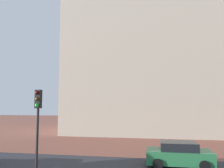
# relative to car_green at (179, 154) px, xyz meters

# --- Properties ---
(ground_plane) EXTENTS (120.00, 120.00, 0.00)m
(ground_plane) POSITION_rel_car_green_xyz_m (-4.69, -1.07, -0.75)
(ground_plane) COLOR brown
(street_asphalt_strip) EXTENTS (120.00, 6.09, 0.00)m
(street_asphalt_strip) POSITION_rel_car_green_xyz_m (-4.69, -1.34, -0.74)
(street_asphalt_strip) COLOR #2D2D33
(street_asphalt_strip) RESTS_ON ground_plane
(landmark_building) EXTENTS (24.02, 12.39, 39.08)m
(landmark_building) POSITION_rel_car_green_xyz_m (-1.23, 17.30, 10.61)
(landmark_building) COLOR #B2A893
(landmark_building) RESTS_ON ground_plane
(car_green) EXTENTS (4.19, 2.11, 1.56)m
(car_green) POSITION_rel_car_green_xyz_m (0.00, 0.00, 0.00)
(car_green) COLOR #287042
(car_green) RESTS_ON ground_plane
(traffic_light_pole) EXTENTS (0.28, 0.34, 4.74)m
(traffic_light_pole) POSITION_rel_car_green_xyz_m (-7.17, -5.44, 2.56)
(traffic_light_pole) COLOR black
(traffic_light_pole) RESTS_ON ground_plane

